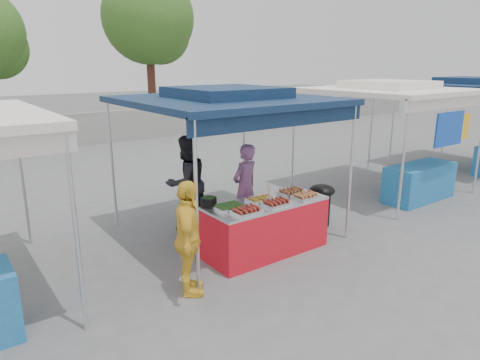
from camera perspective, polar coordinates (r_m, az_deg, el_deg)
ground_plane at (r=7.12m, az=2.90°, el=-9.22°), size 80.00×80.00×0.00m
back_wall at (r=16.69m, az=-21.79°, el=6.14°), size 40.00×0.25×1.20m
main_canopy at (r=7.27m, az=-1.75°, el=10.71°), size 3.20×3.20×2.57m
neighbor_stall_right at (r=10.35m, az=20.76°, el=6.83°), size 3.20×3.20×2.57m
tree_2 at (r=20.39m, az=-11.80°, el=19.92°), size 3.99×3.99×6.85m
vendor_table at (r=6.88m, az=3.48°, el=-6.28°), size 2.00×0.80×0.85m
food_tray_fl at (r=6.21m, az=0.89°, el=-4.15°), size 0.42×0.30×0.07m
food_tray_fm at (r=6.57m, az=4.88°, el=-3.10°), size 0.42×0.30×0.07m
food_tray_fr at (r=6.96m, az=8.76°, el=-2.16°), size 0.42×0.30×0.07m
food_tray_bl at (r=6.39m, az=-1.45°, el=-3.57°), size 0.42×0.30×0.07m
food_tray_bm at (r=6.76m, az=2.78°, el=-2.53°), size 0.42×0.30×0.07m
food_tray_br at (r=7.16m, az=6.89°, el=-1.59°), size 0.42×0.30×0.07m
cooking_pot at (r=6.50m, az=-4.20°, el=-2.95°), size 0.25×0.25×0.14m
skewer_cup at (r=6.61m, az=3.86°, el=-2.78°), size 0.09×0.09×0.11m
wok_burner at (r=8.11m, az=10.82°, el=-2.80°), size 0.47×0.47×0.79m
crate_left at (r=7.10m, az=-2.18°, el=-7.97°), size 0.49×0.34×0.29m
crate_right at (r=7.49m, az=2.12°, el=-6.73°), size 0.48×0.34×0.29m
crate_stacked at (r=7.38m, az=2.14°, el=-4.70°), size 0.46×0.32×0.27m
vendor_woman at (r=7.66m, az=0.69°, el=-1.04°), size 0.65×0.50×1.59m
helper_man at (r=7.77m, az=-7.13°, el=-0.36°), size 0.92×0.76×1.74m
customer_person at (r=5.58m, az=-6.91°, el=-7.83°), size 0.78×0.97×1.55m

